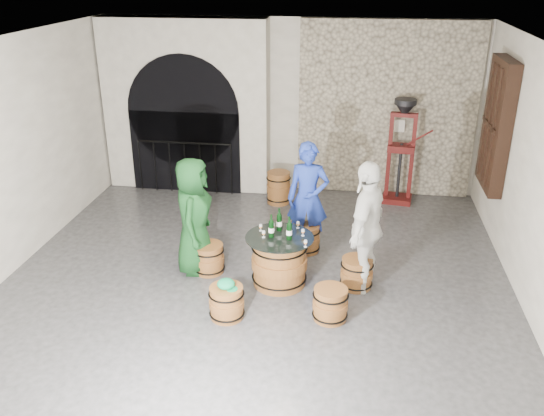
# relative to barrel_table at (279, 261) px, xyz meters

# --- Properties ---
(ground) EXTENTS (8.00, 8.00, 0.00)m
(ground) POSITION_rel_barrel_table_xyz_m (-0.32, -0.28, -0.35)
(ground) COLOR #2D2D2F
(ground) RESTS_ON ground
(wall_back) EXTENTS (8.00, 0.00, 8.00)m
(wall_back) POSITION_rel_barrel_table_xyz_m (-0.32, 3.72, 1.25)
(wall_back) COLOR beige
(wall_back) RESTS_ON ground
(wall_front) EXTENTS (8.00, 0.00, 8.00)m
(wall_front) POSITION_rel_barrel_table_xyz_m (-0.32, -4.28, 1.25)
(wall_front) COLOR beige
(wall_front) RESTS_ON ground
(ceiling) EXTENTS (8.00, 8.00, 0.00)m
(ceiling) POSITION_rel_barrel_table_xyz_m (-0.32, -0.28, 2.85)
(ceiling) COLOR beige
(ceiling) RESTS_ON wall_back
(stone_facing_panel) EXTENTS (3.20, 0.12, 3.18)m
(stone_facing_panel) POSITION_rel_barrel_table_xyz_m (1.48, 3.66, 1.25)
(stone_facing_panel) COLOR #B0A68C
(stone_facing_panel) RESTS_ON ground
(arched_opening) EXTENTS (3.10, 0.60, 3.19)m
(arched_opening) POSITION_rel_barrel_table_xyz_m (-2.22, 3.46, 1.23)
(arched_opening) COLOR beige
(arched_opening) RESTS_ON ground
(shuttered_window) EXTENTS (0.23, 1.10, 2.00)m
(shuttered_window) POSITION_rel_barrel_table_xyz_m (3.06, 2.12, 1.45)
(shuttered_window) COLOR black
(shuttered_window) RESTS_ON wall_right
(barrel_table) EXTENTS (0.93, 0.93, 0.72)m
(barrel_table) POSITION_rel_barrel_table_xyz_m (0.00, 0.00, 0.00)
(barrel_table) COLOR brown
(barrel_table) RESTS_ON ground
(barrel_stool_left) EXTENTS (0.45, 0.45, 0.43)m
(barrel_stool_left) POSITION_rel_barrel_table_xyz_m (-1.04, 0.18, -0.14)
(barrel_stool_left) COLOR brown
(barrel_stool_left) RESTS_ON ground
(barrel_stool_far) EXTENTS (0.45, 0.45, 0.43)m
(barrel_stool_far) POSITION_rel_barrel_table_xyz_m (0.27, 1.02, -0.14)
(barrel_stool_far) COLOR brown
(barrel_stool_far) RESTS_ON ground
(barrel_stool_right) EXTENTS (0.45, 0.45, 0.43)m
(barrel_stool_right) POSITION_rel_barrel_table_xyz_m (1.05, 0.06, -0.14)
(barrel_stool_right) COLOR brown
(barrel_stool_right) RESTS_ON ground
(barrel_stool_near_right) EXTENTS (0.45, 0.45, 0.43)m
(barrel_stool_near_right) POSITION_rel_barrel_table_xyz_m (0.74, -0.75, -0.14)
(barrel_stool_near_right) COLOR brown
(barrel_stool_near_right) RESTS_ON ground
(barrel_stool_near_left) EXTENTS (0.45, 0.45, 0.43)m
(barrel_stool_near_left) POSITION_rel_barrel_table_xyz_m (-0.54, -0.90, -0.14)
(barrel_stool_near_left) COLOR brown
(barrel_stool_near_left) RESTS_ON ground
(green_cap) EXTENTS (0.26, 0.22, 0.12)m
(green_cap) POSITION_rel_barrel_table_xyz_m (-0.54, -0.90, 0.12)
(green_cap) COLOR #0B7C49
(green_cap) RESTS_ON barrel_stool_near_left
(person_green) EXTENTS (0.59, 0.86, 1.69)m
(person_green) POSITION_rel_barrel_table_xyz_m (-1.23, 0.21, 0.49)
(person_green) COLOR #103C17
(person_green) RESTS_ON ground
(person_blue) EXTENTS (0.63, 0.41, 1.71)m
(person_blue) POSITION_rel_barrel_table_xyz_m (0.28, 1.08, 0.50)
(person_blue) COLOR #1C339C
(person_blue) RESTS_ON ground
(person_white) EXTENTS (0.76, 1.15, 1.82)m
(person_white) POSITION_rel_barrel_table_xyz_m (1.14, 0.07, 0.55)
(person_white) COLOR silver
(person_white) RESTS_ON ground
(wine_bottle_left) EXTENTS (0.08, 0.08, 0.32)m
(wine_bottle_left) POSITION_rel_barrel_table_xyz_m (-0.11, -0.01, 0.49)
(wine_bottle_left) COLOR black
(wine_bottle_left) RESTS_ON barrel_table
(wine_bottle_center) EXTENTS (0.08, 0.08, 0.32)m
(wine_bottle_center) POSITION_rel_barrel_table_xyz_m (0.13, -0.05, 0.49)
(wine_bottle_center) COLOR black
(wine_bottle_center) RESTS_ON barrel_table
(wine_bottle_right) EXTENTS (0.08, 0.08, 0.32)m
(wine_bottle_right) POSITION_rel_barrel_table_xyz_m (-0.03, 0.21, 0.49)
(wine_bottle_right) COLOR black
(wine_bottle_right) RESTS_ON barrel_table
(tasting_glass_a) EXTENTS (0.05, 0.05, 0.10)m
(tasting_glass_a) POSITION_rel_barrel_table_xyz_m (-0.21, -0.05, 0.41)
(tasting_glass_a) COLOR #C26825
(tasting_glass_a) RESTS_ON barrel_table
(tasting_glass_b) EXTENTS (0.05, 0.05, 0.10)m
(tasting_glass_b) POSITION_rel_barrel_table_xyz_m (0.31, 0.08, 0.41)
(tasting_glass_b) COLOR #C26825
(tasting_glass_b) RESTS_ON barrel_table
(tasting_glass_c) EXTENTS (0.05, 0.05, 0.10)m
(tasting_glass_c) POSITION_rel_barrel_table_xyz_m (-0.11, 0.19, 0.41)
(tasting_glass_c) COLOR #C26825
(tasting_glass_c) RESTS_ON barrel_table
(tasting_glass_d) EXTENTS (0.05, 0.05, 0.10)m
(tasting_glass_d) POSITION_rel_barrel_table_xyz_m (0.21, 0.31, 0.41)
(tasting_glass_d) COLOR #C26825
(tasting_glass_d) RESTS_ON barrel_table
(tasting_glass_e) EXTENTS (0.05, 0.05, 0.10)m
(tasting_glass_e) POSITION_rel_barrel_table_xyz_m (0.37, -0.24, 0.41)
(tasting_glass_e) COLOR #C26825
(tasting_glass_e) RESTS_ON barrel_table
(tasting_glass_f) EXTENTS (0.05, 0.05, 0.10)m
(tasting_glass_f) POSITION_rel_barrel_table_xyz_m (-0.28, 0.15, 0.41)
(tasting_glass_f) COLOR #C26825
(tasting_glass_f) RESTS_ON barrel_table
(side_barrel) EXTENTS (0.45, 0.45, 0.59)m
(side_barrel) POSITION_rel_barrel_table_xyz_m (-0.39, 2.85, -0.06)
(side_barrel) COLOR brown
(side_barrel) RESTS_ON ground
(corking_press) EXTENTS (0.80, 0.49, 1.91)m
(corking_press) POSITION_rel_barrel_table_xyz_m (1.77, 3.23, 0.76)
(corking_press) COLOR #4C110C
(corking_press) RESTS_ON ground
(control_box) EXTENTS (0.18, 0.10, 0.22)m
(control_box) POSITION_rel_barrel_table_xyz_m (1.73, 3.58, 1.00)
(control_box) COLOR silver
(control_box) RESTS_ON wall_back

